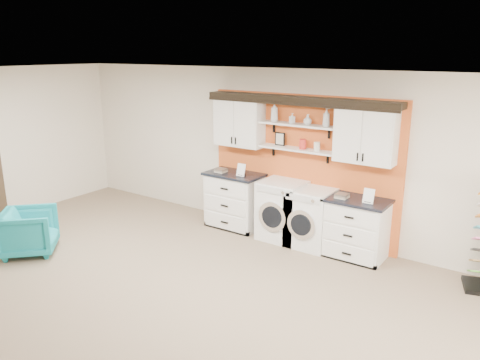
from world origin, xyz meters
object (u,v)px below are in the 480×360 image
Objects in this scene: dryer at (311,218)px; base_cabinet_left at (235,200)px; base_cabinet_right at (356,228)px; armchair at (29,231)px; washer at (282,210)px.

base_cabinet_left is at bearing 179.87° from dryer.
armchair is (-4.23, -2.76, -0.11)m from base_cabinet_right.
dryer is (-0.75, -0.00, 0.01)m from base_cabinet_right.
washer is at bearing -179.85° from base_cabinet_right.
washer is (0.98, -0.00, 0.00)m from base_cabinet_left.
dryer is at bearing -0.13° from base_cabinet_left.
washer is (-1.28, -0.00, 0.03)m from base_cabinet_right.
washer reaches higher than armchair.
base_cabinet_right is 5.05m from armchair.
armchair is at bearing -137.00° from washer.
base_cabinet_right is at bearing -102.44° from armchair.
washer is 0.53m from dryer.
base_cabinet_right is 0.95× the size of washer.
base_cabinet_right reaches higher than armchair.
base_cabinet_right is at bearing 0.15° from washer.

